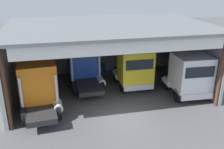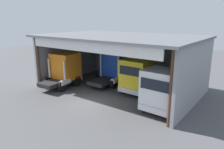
{
  "view_description": "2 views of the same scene",
  "coord_description": "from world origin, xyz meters",
  "px_view_note": "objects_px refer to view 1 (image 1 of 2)",
  "views": [
    {
      "loc": [
        -3.83,
        -13.85,
        8.55
      ],
      "look_at": [
        0.0,
        3.25,
        1.82
      ],
      "focal_mm": 40.24,
      "sensor_mm": 36.0,
      "label": 1
    },
    {
      "loc": [
        11.52,
        -12.29,
        6.92
      ],
      "look_at": [
        0.0,
        3.25,
        1.82
      ],
      "focal_mm": 34.2,
      "sensor_mm": 36.0,
      "label": 2
    }
  ],
  "objects_px": {
    "truck_white_yard_outside": "(189,75)",
    "oil_drum": "(102,69)",
    "tool_cart": "(49,75)",
    "truck_orange_center_left_bay": "(39,87)",
    "truck_blue_right_bay": "(84,66)",
    "truck_yellow_center_bay": "(134,68)"
  },
  "relations": [
    {
      "from": "truck_orange_center_left_bay",
      "to": "tool_cart",
      "type": "height_order",
      "value": "truck_orange_center_left_bay"
    },
    {
      "from": "truck_orange_center_left_bay",
      "to": "tool_cart",
      "type": "relative_size",
      "value": 4.51
    },
    {
      "from": "truck_yellow_center_bay",
      "to": "oil_drum",
      "type": "bearing_deg",
      "value": -63.92
    },
    {
      "from": "truck_blue_right_bay",
      "to": "tool_cart",
      "type": "xyz_separation_m",
      "value": [
        -2.97,
        1.67,
        -1.18
      ]
    },
    {
      "from": "truck_orange_center_left_bay",
      "to": "truck_blue_right_bay",
      "type": "xyz_separation_m",
      "value": [
        3.47,
        4.01,
        -0.14
      ]
    },
    {
      "from": "truck_white_yard_outside",
      "to": "oil_drum",
      "type": "bearing_deg",
      "value": -47.8
    },
    {
      "from": "truck_white_yard_outside",
      "to": "oil_drum",
      "type": "height_order",
      "value": "truck_white_yard_outside"
    },
    {
      "from": "truck_blue_right_bay",
      "to": "tool_cart",
      "type": "bearing_deg",
      "value": 148.21
    },
    {
      "from": "truck_orange_center_left_bay",
      "to": "truck_yellow_center_bay",
      "type": "xyz_separation_m",
      "value": [
        7.31,
        2.47,
        -0.07
      ]
    },
    {
      "from": "truck_orange_center_left_bay",
      "to": "truck_blue_right_bay",
      "type": "relative_size",
      "value": 0.86
    },
    {
      "from": "truck_orange_center_left_bay",
      "to": "truck_yellow_center_bay",
      "type": "distance_m",
      "value": 7.71
    },
    {
      "from": "truck_blue_right_bay",
      "to": "oil_drum",
      "type": "bearing_deg",
      "value": 48.41
    },
    {
      "from": "truck_orange_center_left_bay",
      "to": "oil_drum",
      "type": "relative_size",
      "value": 5.03
    },
    {
      "from": "truck_yellow_center_bay",
      "to": "truck_white_yard_outside",
      "type": "height_order",
      "value": "truck_yellow_center_bay"
    },
    {
      "from": "truck_white_yard_outside",
      "to": "truck_yellow_center_bay",
      "type": "bearing_deg",
      "value": -32.66
    },
    {
      "from": "truck_yellow_center_bay",
      "to": "truck_blue_right_bay",
      "type": "bearing_deg",
      "value": -20.82
    },
    {
      "from": "truck_orange_center_left_bay",
      "to": "truck_white_yard_outside",
      "type": "bearing_deg",
      "value": -4.22
    },
    {
      "from": "truck_blue_right_bay",
      "to": "truck_white_yard_outside",
      "type": "distance_m",
      "value": 8.4
    },
    {
      "from": "truck_orange_center_left_bay",
      "to": "truck_white_yard_outside",
      "type": "xyz_separation_m",
      "value": [
        10.85,
        0.0,
        -0.05
      ]
    },
    {
      "from": "truck_blue_right_bay",
      "to": "oil_drum",
      "type": "height_order",
      "value": "truck_blue_right_bay"
    },
    {
      "from": "truck_white_yard_outside",
      "to": "tool_cart",
      "type": "height_order",
      "value": "truck_white_yard_outside"
    },
    {
      "from": "tool_cart",
      "to": "oil_drum",
      "type": "bearing_deg",
      "value": 8.68
    }
  ]
}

